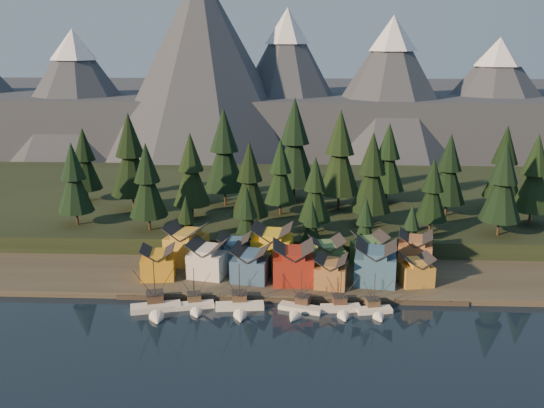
{
  "coord_description": "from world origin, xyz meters",
  "views": [
    {
      "loc": [
        1.65,
        -111.74,
        58.33
      ],
      "look_at": [
        -4.89,
        30.0,
        18.98
      ],
      "focal_mm": 40.0,
      "sensor_mm": 36.0,
      "label": 1
    }
  ],
  "objects_px": {
    "boat_4": "(342,304)",
    "house_back_0": "(187,243)",
    "boat_1": "(195,301)",
    "boat_5": "(376,306)",
    "boat_3": "(299,304)",
    "house_back_1": "(235,251)",
    "boat_0": "(156,302)",
    "boat_2": "(240,302)",
    "house_front_1": "(208,258)",
    "house_front_0": "(158,262)"
  },
  "relations": [
    {
      "from": "house_back_0",
      "to": "boat_3",
      "type": "bearing_deg",
      "value": -26.41
    },
    {
      "from": "boat_5",
      "to": "house_back_1",
      "type": "height_order",
      "value": "house_back_1"
    },
    {
      "from": "boat_1",
      "to": "house_back_1",
      "type": "relative_size",
      "value": 1.17
    },
    {
      "from": "boat_0",
      "to": "boat_4",
      "type": "bearing_deg",
      "value": -12.65
    },
    {
      "from": "boat_2",
      "to": "boat_5",
      "type": "bearing_deg",
      "value": -7.17
    },
    {
      "from": "boat_3",
      "to": "house_back_1",
      "type": "height_order",
      "value": "house_back_1"
    },
    {
      "from": "boat_5",
      "to": "house_back_0",
      "type": "xyz_separation_m",
      "value": [
        -45.76,
        24.68,
        4.99
      ]
    },
    {
      "from": "boat_1",
      "to": "boat_5",
      "type": "distance_m",
      "value": 39.63
    },
    {
      "from": "boat_3",
      "to": "house_front_1",
      "type": "xyz_separation_m",
      "value": [
        -22.43,
        16.49,
        4.22
      ]
    },
    {
      "from": "boat_3",
      "to": "boat_5",
      "type": "xyz_separation_m",
      "value": [
        16.66,
        0.0,
        0.02
      ]
    },
    {
      "from": "house_front_1",
      "to": "boat_4",
      "type": "bearing_deg",
      "value": -14.48
    },
    {
      "from": "boat_4",
      "to": "boat_2",
      "type": "bearing_deg",
      "value": 174.59
    },
    {
      "from": "boat_0",
      "to": "boat_5",
      "type": "xyz_separation_m",
      "value": [
        47.92,
        1.5,
        -0.45
      ]
    },
    {
      "from": "boat_0",
      "to": "boat_2",
      "type": "distance_m",
      "value": 18.33
    },
    {
      "from": "boat_3",
      "to": "house_front_0",
      "type": "distance_m",
      "value": 37.45
    },
    {
      "from": "boat_0",
      "to": "boat_1",
      "type": "relative_size",
      "value": 1.24
    },
    {
      "from": "boat_5",
      "to": "house_front_1",
      "type": "distance_m",
      "value": 42.64
    },
    {
      "from": "boat_2",
      "to": "boat_4",
      "type": "relative_size",
      "value": 1.14
    },
    {
      "from": "house_front_1",
      "to": "house_back_1",
      "type": "distance_m",
      "value": 8.06
    },
    {
      "from": "boat_5",
      "to": "boat_0",
      "type": "bearing_deg",
      "value": 171.03
    },
    {
      "from": "boat_0",
      "to": "boat_2",
      "type": "bearing_deg",
      "value": -10.13
    },
    {
      "from": "house_back_0",
      "to": "boat_0",
      "type": "bearing_deg",
      "value": -80.82
    },
    {
      "from": "house_front_1",
      "to": "house_back_0",
      "type": "distance_m",
      "value": 10.59
    },
    {
      "from": "house_front_0",
      "to": "boat_1",
      "type": "bearing_deg",
      "value": -57.89
    },
    {
      "from": "boat_2",
      "to": "house_front_1",
      "type": "xyz_separation_m",
      "value": [
        -9.42,
        16.29,
        4.1
      ]
    },
    {
      "from": "boat_3",
      "to": "house_front_0",
      "type": "height_order",
      "value": "boat_3"
    },
    {
      "from": "boat_2",
      "to": "house_back_1",
      "type": "xyz_separation_m",
      "value": [
        -3.29,
        21.52,
        4.07
      ]
    },
    {
      "from": "house_back_0",
      "to": "house_back_1",
      "type": "bearing_deg",
      "value": 0.86
    },
    {
      "from": "house_back_0",
      "to": "house_back_1",
      "type": "relative_size",
      "value": 1.29
    },
    {
      "from": "boat_1",
      "to": "house_back_1",
      "type": "height_order",
      "value": "house_back_1"
    },
    {
      "from": "house_front_1",
      "to": "house_back_1",
      "type": "height_order",
      "value": "house_front_1"
    },
    {
      "from": "boat_1",
      "to": "boat_4",
      "type": "distance_m",
      "value": 32.26
    },
    {
      "from": "boat_1",
      "to": "house_front_0",
      "type": "xyz_separation_m",
      "value": [
        -11.29,
        14.11,
        3.67
      ]
    },
    {
      "from": "boat_1",
      "to": "boat_5",
      "type": "bearing_deg",
      "value": -15.14
    },
    {
      "from": "boat_5",
      "to": "house_front_0",
      "type": "height_order",
      "value": "house_front_0"
    },
    {
      "from": "boat_3",
      "to": "house_back_1",
      "type": "relative_size",
      "value": 1.2
    },
    {
      "from": "boat_5",
      "to": "house_back_0",
      "type": "relative_size",
      "value": 0.87
    },
    {
      "from": "boat_2",
      "to": "house_front_0",
      "type": "xyz_separation_m",
      "value": [
        -21.24,
        14.48,
        3.59
      ]
    },
    {
      "from": "boat_0",
      "to": "boat_3",
      "type": "bearing_deg",
      "value": -12.72
    },
    {
      "from": "house_front_0",
      "to": "house_back_0",
      "type": "bearing_deg",
      "value": 56.19
    },
    {
      "from": "boat_1",
      "to": "house_back_0",
      "type": "distance_m",
      "value": 25.37
    },
    {
      "from": "boat_4",
      "to": "house_back_0",
      "type": "height_order",
      "value": "house_back_0"
    },
    {
      "from": "house_back_0",
      "to": "house_front_0",
      "type": "bearing_deg",
      "value": -103.36
    },
    {
      "from": "boat_2",
      "to": "boat_4",
      "type": "xyz_separation_m",
      "value": [
        22.31,
        0.29,
        -0.05
      ]
    },
    {
      "from": "boat_1",
      "to": "house_back_0",
      "type": "relative_size",
      "value": 0.9
    },
    {
      "from": "boat_1",
      "to": "boat_2",
      "type": "xyz_separation_m",
      "value": [
        9.95,
        -0.37,
        0.08
      ]
    },
    {
      "from": "boat_1",
      "to": "house_front_0",
      "type": "relative_size",
      "value": 1.19
    },
    {
      "from": "house_front_0",
      "to": "boat_4",
      "type": "bearing_deg",
      "value": -24.6
    },
    {
      "from": "boat_2",
      "to": "boat_3",
      "type": "relative_size",
      "value": 1.13
    },
    {
      "from": "boat_3",
      "to": "house_front_0",
      "type": "relative_size",
      "value": 1.22
    }
  ]
}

